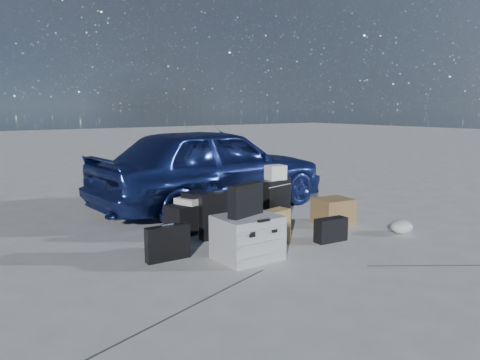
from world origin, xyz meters
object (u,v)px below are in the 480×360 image
briefcase (168,243)px  suitcase_left (218,216)px  suitcase_right (275,201)px  cardboard_box (333,211)px  pelican_case (247,237)px  duffel_bag (194,217)px  car (212,167)px

briefcase → suitcase_left: size_ratio=0.83×
briefcase → suitcase_right: suitcase_right is taller
briefcase → cardboard_box: bearing=4.1°
pelican_case → duffel_bag: bearing=86.4°
briefcase → duffel_bag: duffel_bag is taller
briefcase → duffel_bag: bearing=48.7°
suitcase_left → suitcase_right: bearing=24.8°
briefcase → suitcase_right: size_ratio=0.80×
briefcase → cardboard_box: size_ratio=1.01×
car → cardboard_box: car is taller
duffel_bag → cardboard_box: size_ratio=1.59×
suitcase_right → cardboard_box: (0.54, -0.55, -0.12)m
pelican_case → cardboard_box: 1.85m
suitcase_right → suitcase_left: bearing=178.9°
suitcase_left → duffel_bag: 0.45m
pelican_case → cardboard_box: (1.79, 0.48, -0.05)m
briefcase → pelican_case: bearing=-29.5°
suitcase_left → suitcase_right: (1.08, 0.23, 0.01)m
cardboard_box → car: bearing=113.4°
car → suitcase_right: (0.23, -1.23, -0.35)m
car → suitcase_left: car is taller
pelican_case → suitcase_right: 1.62m
car → suitcase_left: size_ratio=6.73×
cardboard_box → suitcase_right: bearing=134.6°
pelican_case → duffel_bag: (0.10, 1.24, -0.04)m
car → cardboard_box: size_ratio=8.17×
car → pelican_case: 2.51m
pelican_case → briefcase: pelican_case is taller
suitcase_left → cardboard_box: size_ratio=1.21×
suitcase_left → suitcase_right: 1.11m
duffel_bag → pelican_case: bearing=-105.6°
cardboard_box → pelican_case: bearing=-164.8°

